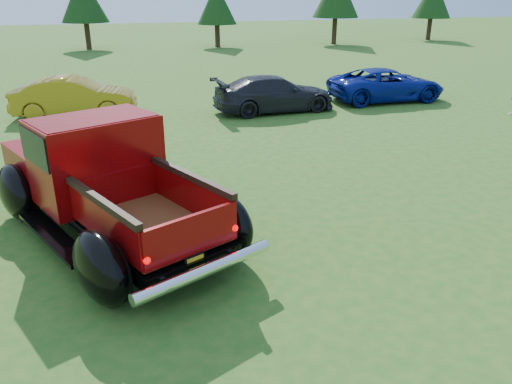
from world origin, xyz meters
name	(u,v)px	position (x,y,z in m)	size (l,w,h in m)	color
ground	(246,245)	(0.00, 0.00, 0.00)	(120.00, 120.00, 0.00)	#245718
tree_mid_right	(217,4)	(6.00, 30.00, 2.97)	(2.82, 2.82, 4.40)	#332114
pickup_truck	(99,178)	(-2.22, 1.33, 0.95)	(4.23, 5.74, 2.01)	black
show_car_yellow	(75,97)	(-3.04, 10.32, 0.64)	(1.36, 3.90, 1.29)	#A38015
show_car_grey	(274,94)	(3.50, 9.18, 0.61)	(1.70, 4.18, 1.21)	black
show_car_blue	(387,85)	(8.11, 9.68, 0.60)	(2.00, 4.34, 1.21)	navy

